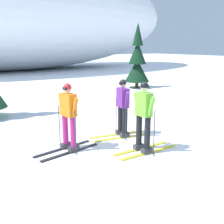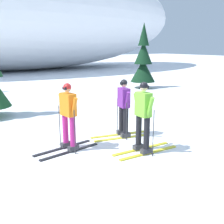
{
  "view_description": "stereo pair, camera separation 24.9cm",
  "coord_description": "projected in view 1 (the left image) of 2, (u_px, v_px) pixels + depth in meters",
  "views": [
    {
      "loc": [
        -4.98,
        -5.71,
        2.69
      ],
      "look_at": [
        -0.87,
        -0.02,
        0.95
      ],
      "focal_mm": 43.36,
      "sensor_mm": 36.0,
      "label": 1
    },
    {
      "loc": [
        -4.77,
        -5.85,
        2.69
      ],
      "look_at": [
        -0.87,
        -0.02,
        0.95
      ],
      "focal_mm": 43.36,
      "sensor_mm": 36.0,
      "label": 2
    }
  ],
  "objects": [
    {
      "name": "pine_tree_far_right",
      "position": [
        137.0,
        61.0,
        17.13
      ],
      "size": [
        1.57,
        1.57,
        4.06
      ],
      "color": "#47301E",
      "rests_on": "ground"
    },
    {
      "name": "skier_lime_jacket",
      "position": [
        144.0,
        116.0,
        6.8
      ],
      "size": [
        1.81,
        0.79,
        1.82
      ],
      "color": "gold",
      "rests_on": "ground"
    },
    {
      "name": "skier_orange_jacket",
      "position": [
        68.0,
        116.0,
        6.91
      ],
      "size": [
        1.77,
        0.82,
        1.77
      ],
      "color": "black",
      "rests_on": "ground"
    },
    {
      "name": "skier_purple_jacket",
      "position": [
        122.0,
        107.0,
        8.01
      ],
      "size": [
        1.82,
        0.82,
        1.73
      ],
      "color": "gold",
      "rests_on": "ground"
    },
    {
      "name": "snow_ridge_background",
      "position": [
        9.0,
        12.0,
        28.58
      ],
      "size": [
        39.63,
        18.7,
        12.15
      ],
      "primitive_type": "ellipsoid",
      "color": "white",
      "rests_on": "ground"
    },
    {
      "name": "ground_plane",
      "position": [
        136.0,
        139.0,
        7.97
      ],
      "size": [
        120.0,
        120.0,
        0.0
      ],
      "primitive_type": "plane",
      "color": "white"
    }
  ]
}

